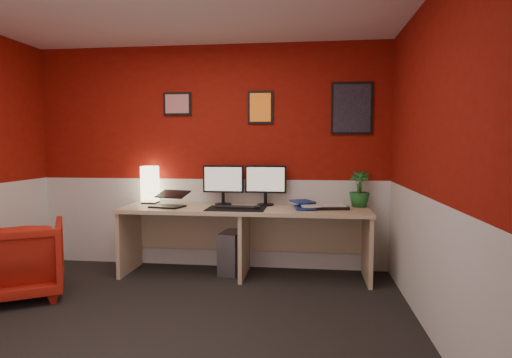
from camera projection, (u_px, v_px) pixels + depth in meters
name	position (u px, v px, depth m)	size (l,w,h in m)	color
ground	(157.00, 330.00, 3.18)	(4.00, 3.50, 0.01)	black
wall_back	(209.00, 157.00, 4.81)	(4.00, 0.01, 2.50)	maroon
wall_right	(442.00, 165.00, 2.84)	(0.01, 3.50, 2.50)	maroon
wainscot_back	(210.00, 223.00, 4.87)	(4.00, 0.01, 1.00)	silver
wainscot_right	(437.00, 275.00, 2.90)	(0.01, 3.50, 1.00)	silver
desk	(244.00, 242.00, 4.49)	(2.60, 0.65, 0.73)	tan
shoji_lamp	(150.00, 186.00, 4.79)	(0.16, 0.16, 0.40)	#FFE5B2
laptop	(167.00, 197.00, 4.48)	(0.33, 0.23, 0.22)	black
monitor_left	(223.00, 179.00, 4.65)	(0.45, 0.06, 0.58)	black
monitor_right	(266.00, 179.00, 4.62)	(0.45, 0.06, 0.58)	black
desk_mat	(236.00, 209.00, 4.37)	(0.60, 0.38, 0.01)	black
keyboard	(236.00, 207.00, 4.40)	(0.42, 0.14, 0.02)	black
mouse	(257.00, 207.00, 4.34)	(0.06, 0.10, 0.03)	black
book_bottom	(295.00, 208.00, 4.37)	(0.20, 0.27, 0.03)	navy
book_middle	(300.00, 205.00, 4.40)	(0.23, 0.31, 0.02)	silver
book_top	(294.00, 202.00, 4.41)	(0.20, 0.27, 0.03)	navy
zen_tray	(330.00, 207.00, 4.40)	(0.35, 0.25, 0.03)	black
potted_plant	(359.00, 189.00, 4.51)	(0.22, 0.22, 0.38)	#19591E
pc_tower	(233.00, 251.00, 4.65)	(0.20, 0.45, 0.45)	#99999E
armchair	(18.00, 259.00, 3.87)	(0.74, 0.76, 0.70)	#AF1D0F
art_left	(177.00, 104.00, 4.79)	(0.32, 0.02, 0.26)	red
art_center	(260.00, 107.00, 4.68)	(0.28, 0.02, 0.36)	orange
art_right	(352.00, 108.00, 4.56)	(0.44, 0.02, 0.56)	black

